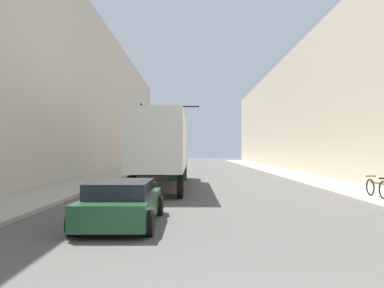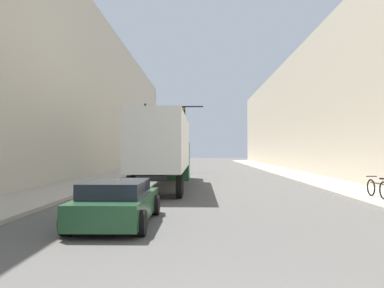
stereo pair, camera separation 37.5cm
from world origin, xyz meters
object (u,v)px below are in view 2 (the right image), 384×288
traffic_signal_gantry (158,125)px  parked_bicycle (377,188)px  sedan_car (117,203)px  semi_truck (166,149)px

traffic_signal_gantry → parked_bicycle: bearing=-61.7°
parked_bicycle → sedan_car: bearing=-153.0°
semi_truck → traffic_signal_gantry: (-2.08, 14.92, 2.38)m
sedan_car → semi_truck: bearing=88.1°
sedan_car → traffic_signal_gantry: bearing=93.8°
traffic_signal_gantry → parked_bicycle: size_ratio=3.66×
sedan_car → traffic_signal_gantry: traffic_signal_gantry is taller
parked_bicycle → traffic_signal_gantry: bearing=118.3°
sedan_car → parked_bicycle: 10.80m
sedan_car → traffic_signal_gantry: (-1.71, 25.95, 3.97)m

